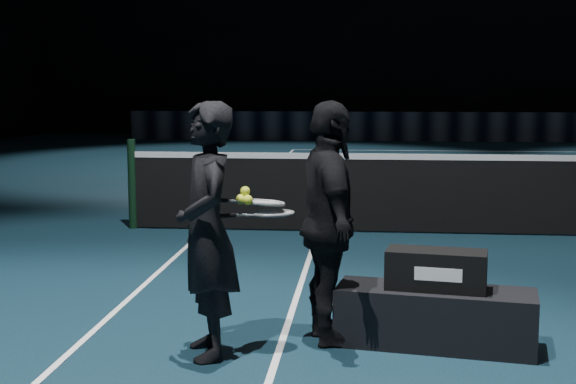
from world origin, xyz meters
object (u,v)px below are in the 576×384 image
at_px(player_b, 329,223).
at_px(racket_lower, 273,213).
at_px(player_a, 207,231).
at_px(racket_upper, 264,202).
at_px(tennis_balls, 245,197).
at_px(player_bench, 435,317).
at_px(racket_bag, 436,270).

bearing_deg(player_b, racket_lower, 99.94).
relative_size(player_a, racket_upper, 2.45).
distance_m(player_b, tennis_balls, 0.63).
relative_size(player_bench, player_b, 0.80).
bearing_deg(racket_upper, racket_bag, -21.85).
bearing_deg(player_b, racket_upper, 94.86).
xyz_separation_m(player_bench, tennis_balls, (-1.27, -0.22, 0.84)).
bearing_deg(racket_upper, player_b, -9.08).
xyz_separation_m(player_b, tennis_balls, (-0.54, -0.24, 0.21)).
relative_size(racket_bag, racket_lower, 0.98).
bearing_deg(tennis_balls, racket_upper, 38.01).
bearing_deg(tennis_balls, player_a, -154.44).
height_order(racket_bag, racket_lower, racket_lower).
relative_size(racket_lower, tennis_balls, 5.67).
height_order(player_b, tennis_balls, player_b).
bearing_deg(player_a, racket_bag, 82.16).
height_order(player_a, racket_upper, player_a).
bearing_deg(player_a, player_bench, 82.16).
xyz_separation_m(racket_bag, tennis_balls, (-1.27, -0.22, 0.51)).
distance_m(player_a, racket_lower, 0.46).
bearing_deg(racket_bag, racket_upper, -163.89).
bearing_deg(tennis_balls, player_bench, 10.06).
height_order(player_b, racket_lower, player_b).
xyz_separation_m(player_bench, player_b, (-0.72, 0.02, 0.63)).
bearing_deg(racket_lower, tennis_balls, 178.53).
bearing_deg(player_bench, tennis_balls, -160.43).
xyz_separation_m(racket_bag, player_b, (-0.72, 0.02, 0.30)).
height_order(racket_bag, tennis_balls, tennis_balls).
xyz_separation_m(player_a, racket_lower, (0.41, 0.19, 0.09)).
bearing_deg(tennis_balls, racket_bag, 10.06).
height_order(player_bench, player_b, player_b).
bearing_deg(racket_bag, player_b, -171.82).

